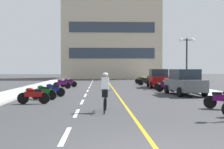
{
  "coord_description": "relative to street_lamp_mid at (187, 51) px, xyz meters",
  "views": [
    {
      "loc": [
        -1.08,
        -5.89,
        1.86
      ],
      "look_at": [
        0.07,
        18.58,
        1.35
      ],
      "focal_mm": 45.66,
      "sensor_mm": 36.0,
      "label": 1
    }
  ],
  "objects": [
    {
      "name": "ground_plane",
      "position": [
        -7.02,
        1.07,
        -3.5
      ],
      "size": [
        140.0,
        140.0,
        0.0
      ],
      "primitive_type": "plane",
      "color": "#38383A"
    },
    {
      "name": "curb_left",
      "position": [
        -14.22,
        4.07,
        -3.44
      ],
      "size": [
        2.4,
        72.0,
        0.12
      ],
      "primitive_type": "cube",
      "color": "#A8A8A3",
      "rests_on": "ground"
    },
    {
      "name": "curb_right",
      "position": [
        0.18,
        4.07,
        -3.44
      ],
      "size": [
        2.4,
        72.0,
        0.12
      ],
      "primitive_type": "cube",
      "color": "#A8A8A3",
      "rests_on": "ground"
    },
    {
      "name": "lane_dash_0",
      "position": [
        -9.02,
        -17.93,
        -3.5
      ],
      "size": [
        0.14,
        2.2,
        0.01
      ],
      "primitive_type": "cube",
      "color": "silver",
      "rests_on": "ground"
    },
    {
      "name": "lane_dash_1",
      "position": [
        -9.02,
        -13.93,
        -3.5
      ],
      "size": [
        0.14,
        2.2,
        0.01
      ],
      "primitive_type": "cube",
      "color": "silver",
      "rests_on": "ground"
    },
    {
      "name": "lane_dash_2",
      "position": [
        -9.02,
        -9.93,
        -3.5
      ],
      "size": [
        0.14,
        2.2,
        0.01
      ],
      "primitive_type": "cube",
      "color": "silver",
      "rests_on": "ground"
    },
    {
      "name": "lane_dash_3",
      "position": [
        -9.02,
        -5.93,
        -3.5
      ],
      "size": [
        0.14,
        2.2,
        0.01
      ],
      "primitive_type": "cube",
      "color": "silver",
      "rests_on": "ground"
    },
    {
      "name": "lane_dash_4",
      "position": [
        -9.02,
        -1.93,
        -3.5
      ],
      "size": [
        0.14,
        2.2,
        0.01
      ],
      "primitive_type": "cube",
      "color": "silver",
      "rests_on": "ground"
    },
    {
      "name": "lane_dash_5",
      "position": [
        -9.02,
        2.07,
        -3.5
      ],
      "size": [
        0.14,
        2.2,
        0.01
      ],
      "primitive_type": "cube",
      "color": "silver",
      "rests_on": "ground"
    },
    {
      "name": "lane_dash_6",
      "position": [
        -9.02,
        6.07,
        -3.5
      ],
      "size": [
        0.14,
        2.2,
        0.01
      ],
      "primitive_type": "cube",
      "color": "silver",
      "rests_on": "ground"
    },
    {
      "name": "lane_dash_7",
      "position": [
        -9.02,
        10.07,
        -3.5
      ],
      "size": [
        0.14,
        2.2,
        0.01
      ],
      "primitive_type": "cube",
      "color": "silver",
      "rests_on": "ground"
    },
    {
      "name": "lane_dash_8",
      "position": [
        -9.02,
        14.07,
        -3.5
      ],
      "size": [
        0.14,
        2.2,
        0.01
      ],
      "primitive_type": "cube",
      "color": "silver",
      "rests_on": "ground"
    },
    {
      "name": "lane_dash_9",
      "position": [
        -9.02,
        18.07,
        -3.5
      ],
      "size": [
        0.14,
        2.2,
        0.01
      ],
      "primitive_type": "cube",
      "color": "silver",
      "rests_on": "ground"
    },
    {
      "name": "lane_dash_10",
      "position": [
        -9.02,
        22.07,
        -3.5
      ],
      "size": [
        0.14,
        2.2,
        0.01
      ],
      "primitive_type": "cube",
      "color": "silver",
      "rests_on": "ground"
    },
    {
      "name": "lane_dash_11",
      "position": [
        -9.02,
        26.07,
        -3.5
      ],
      "size": [
        0.14,
        2.2,
        0.01
      ],
      "primitive_type": "cube",
      "color": "silver",
      "rests_on": "ground"
    },
    {
      "name": "centre_line_yellow",
      "position": [
        -6.77,
        4.07,
        -3.5
      ],
      "size": [
        0.12,
        66.0,
        0.01
      ],
      "primitive_type": "cube",
      "color": "gold",
      "rests_on": "ground"
    },
    {
      "name": "office_building",
      "position": [
        -5.69,
        29.94,
        4.22
      ],
      "size": [
        18.22,
        9.85,
        15.45
      ],
      "color": "#BCAD93",
      "rests_on": "ground"
    },
    {
      "name": "street_lamp_mid",
      "position": [
        0.0,
        0.0,
        0.0
      ],
      "size": [
        1.46,
        0.36,
        4.55
      ],
      "color": "black",
      "rests_on": "curb_right"
    },
    {
      "name": "parked_car_near",
      "position": [
        -2.04,
        -6.04,
        -2.59
      ],
      "size": [
        2.14,
        4.3,
        1.82
      ],
      "color": "black",
      "rests_on": "ground"
    },
    {
      "name": "parked_car_mid",
      "position": [
        -2.26,
        1.75,
        -2.59
      ],
      "size": [
        2.13,
        4.3,
        1.82
      ],
      "color": "black",
      "rests_on": "ground"
    },
    {
      "name": "motorcycle_2",
      "position": [
        -2.37,
        -13.0,
        -3.03
      ],
      "size": [
        1.63,
        0.81,
        0.92
      ],
      "color": "black",
      "rests_on": "ground"
    },
    {
      "name": "motorcycle_3",
      "position": [
        -11.54,
        -10.67,
        -3.03
      ],
      "size": [
        1.7,
        0.6,
        0.92
      ],
      "color": "black",
      "rests_on": "ground"
    },
    {
      "name": "motorcycle_4",
      "position": [
        -11.41,
        -8.56,
        -3.03
      ],
      "size": [
        1.64,
        0.79,
        0.92
      ],
      "color": "black",
      "rests_on": "ground"
    },
    {
      "name": "motorcycle_5",
      "position": [
        -11.17,
        -6.79,
        -3.03
      ],
      "size": [
        1.7,
        0.6,
        0.92
      ],
      "color": "black",
      "rests_on": "ground"
    },
    {
      "name": "motorcycle_6",
      "position": [
        -2.67,
        -3.31,
        -3.03
      ],
      "size": [
        1.7,
        0.6,
        0.92
      ],
      "color": "black",
      "rests_on": "ground"
    },
    {
      "name": "motorcycle_7",
      "position": [
        -2.51,
        -1.4,
        -3.03
      ],
      "size": [
        1.67,
        0.71,
        0.92
      ],
      "color": "black",
      "rests_on": "ground"
    },
    {
      "name": "motorcycle_8",
      "position": [
        -11.5,
        0.72,
        -3.03
      ],
      "size": [
        1.69,
        0.61,
        0.92
      ],
      "color": "black",
      "rests_on": "ground"
    },
    {
      "name": "motorcycle_9",
      "position": [
        -11.13,
        2.89,
        -3.03
      ],
      "size": [
        1.7,
        0.6,
        0.92
      ],
      "color": "black",
      "rests_on": "ground"
    },
    {
      "name": "motorcycle_10",
      "position": [
        -2.85,
        5.54,
        -3.03
      ],
      "size": [
        1.66,
        0.72,
        0.92
      ],
      "color": "black",
      "rests_on": "ground"
    },
    {
      "name": "motorcycle_11",
      "position": [
        -2.74,
        7.72,
        -3.03
      ],
      "size": [
        1.66,
        0.72,
        0.92
      ],
      "color": "black",
      "rests_on": "ground"
    },
    {
      "name": "motorcycle_12",
      "position": [
        -2.74,
        9.23,
        -3.03
      ],
      "size": [
        1.7,
        0.6,
        0.92
      ],
      "color": "black",
      "rests_on": "ground"
    },
    {
      "name": "cyclist_rider",
      "position": [
        -7.82,
        -13.58,
        -2.61
      ],
      "size": [
        0.42,
        1.77,
        1.71
      ],
      "color": "black",
      "rests_on": "ground"
    }
  ]
}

